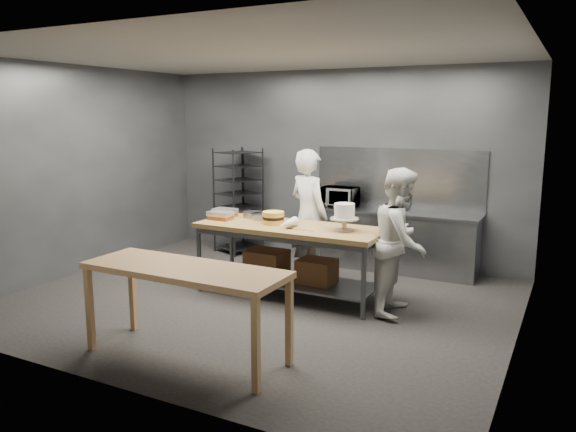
# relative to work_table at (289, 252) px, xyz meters

# --- Properties ---
(ground) EXTENTS (6.00, 6.00, 0.00)m
(ground) POSITION_rel_work_table_xyz_m (-0.22, -0.40, -0.57)
(ground) COLOR black
(ground) RESTS_ON ground
(back_wall) EXTENTS (6.00, 0.04, 3.00)m
(back_wall) POSITION_rel_work_table_xyz_m (-0.22, 2.10, 0.93)
(back_wall) COLOR #4C4F54
(back_wall) RESTS_ON ground
(work_table) EXTENTS (2.40, 0.90, 0.92)m
(work_table) POSITION_rel_work_table_xyz_m (0.00, 0.00, 0.00)
(work_table) COLOR olive
(work_table) RESTS_ON ground
(near_counter) EXTENTS (2.00, 0.70, 0.90)m
(near_counter) POSITION_rel_work_table_xyz_m (0.00, -2.12, 0.24)
(near_counter) COLOR olive
(near_counter) RESTS_ON ground
(back_counter) EXTENTS (2.60, 0.60, 0.90)m
(back_counter) POSITION_rel_work_table_xyz_m (0.78, 1.78, -0.12)
(back_counter) COLOR slate
(back_counter) RESTS_ON ground
(splashback_panel) EXTENTS (2.60, 0.02, 0.90)m
(splashback_panel) POSITION_rel_work_table_xyz_m (0.78, 2.08, 0.78)
(splashback_panel) COLOR slate
(splashback_panel) RESTS_ON back_counter
(speed_rack) EXTENTS (0.79, 0.82, 1.75)m
(speed_rack) POSITION_rel_work_table_xyz_m (-1.84, 1.70, 0.28)
(speed_rack) COLOR black
(speed_rack) RESTS_ON ground
(chef_behind) EXTENTS (0.79, 0.67, 1.84)m
(chef_behind) POSITION_rel_work_table_xyz_m (-0.07, 0.72, 0.35)
(chef_behind) COLOR white
(chef_behind) RESTS_ON ground
(chef_right) EXTENTS (0.69, 0.86, 1.71)m
(chef_right) POSITION_rel_work_table_xyz_m (1.44, 0.04, 0.28)
(chef_right) COLOR silver
(chef_right) RESTS_ON ground
(microwave) EXTENTS (0.54, 0.37, 0.30)m
(microwave) POSITION_rel_work_table_xyz_m (-0.05, 1.78, 0.48)
(microwave) COLOR black
(microwave) RESTS_ON back_counter
(frosted_cake_stand) EXTENTS (0.34, 0.34, 0.33)m
(frosted_cake_stand) POSITION_rel_work_table_xyz_m (0.75, 0.01, 0.56)
(frosted_cake_stand) COLOR #B9AF94
(frosted_cake_stand) RESTS_ON work_table
(layer_cake) EXTENTS (0.28, 0.28, 0.16)m
(layer_cake) POSITION_rel_work_table_xyz_m (-0.22, -0.01, 0.43)
(layer_cake) COLOR gold
(layer_cake) RESTS_ON work_table
(cake_pans) EXTENTS (0.46, 0.35, 0.07)m
(cake_pans) POSITION_rel_work_table_xyz_m (-0.60, 0.23, 0.39)
(cake_pans) COLOR gray
(cake_pans) RESTS_ON work_table
(piping_bag) EXTENTS (0.15, 0.39, 0.12)m
(piping_bag) POSITION_rel_work_table_xyz_m (0.07, -0.18, 0.41)
(piping_bag) COLOR white
(piping_bag) RESTS_ON work_table
(offset_spatula) EXTENTS (0.36, 0.02, 0.02)m
(offset_spatula) POSITION_rel_work_table_xyz_m (0.20, -0.20, 0.35)
(offset_spatula) COLOR slate
(offset_spatula) RESTS_ON work_table
(pastry_clamshells) EXTENTS (0.39, 0.43, 0.11)m
(pastry_clamshells) POSITION_rel_work_table_xyz_m (-1.03, 0.04, 0.40)
(pastry_clamshells) COLOR #A25D20
(pastry_clamshells) RESTS_ON work_table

